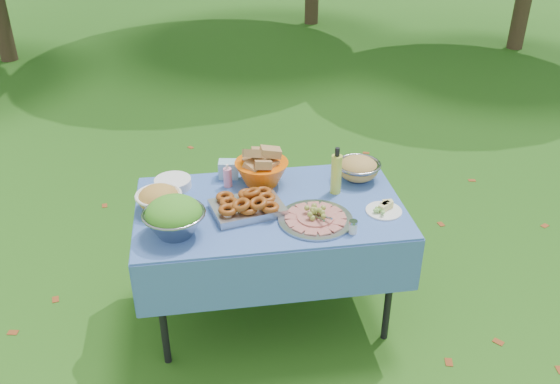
{
  "coord_description": "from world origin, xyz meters",
  "views": [
    {
      "loc": [
        -0.36,
        -2.76,
        2.46
      ],
      "look_at": [
        0.06,
        0.0,
        0.84
      ],
      "focal_mm": 38.0,
      "sensor_mm": 36.0,
      "label": 1
    }
  ],
  "objects_px": {
    "plate_stack": "(173,183)",
    "bread_bowl": "(262,167)",
    "charcuterie_platter": "(316,213)",
    "picnic_table": "(270,261)",
    "salad_bowl": "(174,217)",
    "oil_bottle": "(336,171)",
    "pasta_bowl_steel": "(358,168)"
  },
  "relations": [
    {
      "from": "plate_stack",
      "to": "bread_bowl",
      "type": "bearing_deg",
      "value": -3.1
    },
    {
      "from": "picnic_table",
      "to": "bread_bowl",
      "type": "distance_m",
      "value": 0.55
    },
    {
      "from": "plate_stack",
      "to": "charcuterie_platter",
      "type": "distance_m",
      "value": 0.89
    },
    {
      "from": "charcuterie_platter",
      "to": "salad_bowl",
      "type": "bearing_deg",
      "value": -178.86
    },
    {
      "from": "oil_bottle",
      "to": "charcuterie_platter",
      "type": "bearing_deg",
      "value": -121.74
    },
    {
      "from": "picnic_table",
      "to": "pasta_bowl_steel",
      "type": "height_order",
      "value": "pasta_bowl_steel"
    },
    {
      "from": "salad_bowl",
      "to": "pasta_bowl_steel",
      "type": "bearing_deg",
      "value": 22.0
    },
    {
      "from": "plate_stack",
      "to": "pasta_bowl_steel",
      "type": "bearing_deg",
      "value": -3.24
    },
    {
      "from": "picnic_table",
      "to": "bread_bowl",
      "type": "xyz_separation_m",
      "value": [
        -0.01,
        0.26,
        0.48
      ]
    },
    {
      "from": "picnic_table",
      "to": "oil_bottle",
      "type": "height_order",
      "value": "oil_bottle"
    },
    {
      "from": "picnic_table",
      "to": "bread_bowl",
      "type": "height_order",
      "value": "bread_bowl"
    },
    {
      "from": "salad_bowl",
      "to": "charcuterie_platter",
      "type": "distance_m",
      "value": 0.73
    },
    {
      "from": "charcuterie_platter",
      "to": "picnic_table",
      "type": "bearing_deg",
      "value": 139.21
    },
    {
      "from": "picnic_table",
      "to": "oil_bottle",
      "type": "distance_m",
      "value": 0.66
    },
    {
      "from": "salad_bowl",
      "to": "charcuterie_platter",
      "type": "bearing_deg",
      "value": 1.14
    },
    {
      "from": "charcuterie_platter",
      "to": "oil_bottle",
      "type": "bearing_deg",
      "value": 58.26
    },
    {
      "from": "bread_bowl",
      "to": "charcuterie_platter",
      "type": "xyz_separation_m",
      "value": [
        0.23,
        -0.45,
        -0.06
      ]
    },
    {
      "from": "plate_stack",
      "to": "bread_bowl",
      "type": "height_order",
      "value": "bread_bowl"
    },
    {
      "from": "plate_stack",
      "to": "pasta_bowl_steel",
      "type": "height_order",
      "value": "pasta_bowl_steel"
    },
    {
      "from": "pasta_bowl_steel",
      "to": "oil_bottle",
      "type": "bearing_deg",
      "value": -140.4
    },
    {
      "from": "plate_stack",
      "to": "charcuterie_platter",
      "type": "relative_size",
      "value": 0.53
    },
    {
      "from": "plate_stack",
      "to": "bread_bowl",
      "type": "distance_m",
      "value": 0.52
    },
    {
      "from": "bread_bowl",
      "to": "charcuterie_platter",
      "type": "bearing_deg",
      "value": -63.04
    },
    {
      "from": "picnic_table",
      "to": "pasta_bowl_steel",
      "type": "relative_size",
      "value": 5.62
    },
    {
      "from": "picnic_table",
      "to": "salad_bowl",
      "type": "distance_m",
      "value": 0.73
    },
    {
      "from": "oil_bottle",
      "to": "pasta_bowl_steel",
      "type": "bearing_deg",
      "value": 39.6
    },
    {
      "from": "charcuterie_platter",
      "to": "plate_stack",
      "type": "bearing_deg",
      "value": 147.25
    },
    {
      "from": "picnic_table",
      "to": "salad_bowl",
      "type": "relative_size",
      "value": 4.66
    },
    {
      "from": "bread_bowl",
      "to": "pasta_bowl_steel",
      "type": "bearing_deg",
      "value": -3.37
    },
    {
      "from": "pasta_bowl_steel",
      "to": "oil_bottle",
      "type": "distance_m",
      "value": 0.23
    },
    {
      "from": "salad_bowl",
      "to": "bread_bowl",
      "type": "bearing_deg",
      "value": 42.98
    },
    {
      "from": "bread_bowl",
      "to": "oil_bottle",
      "type": "distance_m",
      "value": 0.44
    }
  ]
}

